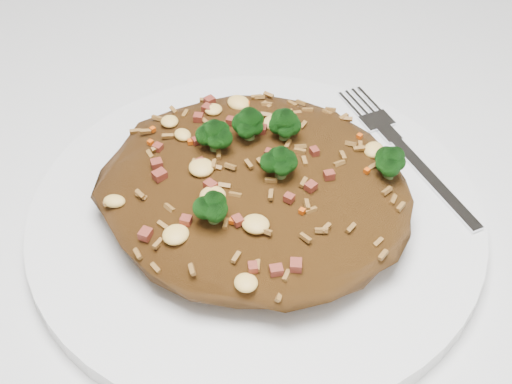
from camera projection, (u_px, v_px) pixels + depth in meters
dining_table at (293, 294)px, 0.55m from camera, size 1.20×0.80×0.75m
plate at (256, 216)px, 0.47m from camera, size 0.30×0.30×0.01m
fried_rice at (257, 179)px, 0.45m from camera, size 0.20×0.18×0.06m
fork at (413, 160)px, 0.50m from camera, size 0.13×0.12×0.00m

